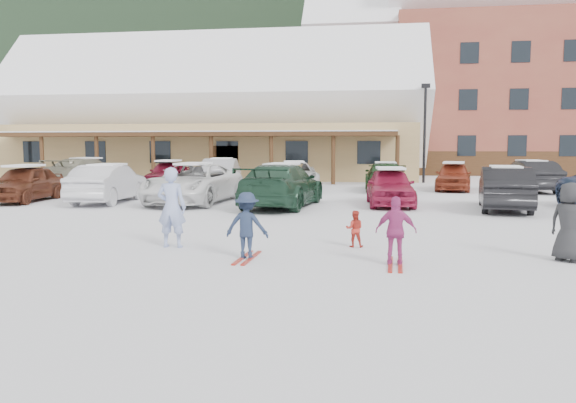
# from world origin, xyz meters

# --- Properties ---
(ground) EXTENTS (160.00, 160.00, 0.00)m
(ground) POSITION_xyz_m (0.00, 0.00, 0.00)
(ground) COLOR white
(ground) RESTS_ON ground
(forested_hillside) EXTENTS (300.00, 70.00, 38.00)m
(forested_hillside) POSITION_xyz_m (0.00, 85.00, 19.00)
(forested_hillside) COLOR black
(forested_hillside) RESTS_ON ground
(day_lodge) EXTENTS (29.12, 12.50, 10.38)m
(day_lodge) POSITION_xyz_m (-9.00, 27.96, 3.94)
(day_lodge) COLOR tan
(day_lodge) RESTS_ON ground
(alpine_hotel) EXTENTS (31.48, 14.01, 21.48)m
(alpine_hotel) POSITION_xyz_m (14.27, 38.00, 8.63)
(alpine_hotel) COLOR brown
(alpine_hotel) RESTS_ON ground
(lamp_post) EXTENTS (0.50, 0.25, 5.85)m
(lamp_post) POSITION_xyz_m (5.26, 22.97, 3.32)
(lamp_post) COLOR black
(lamp_post) RESTS_ON ground
(conifer_0) EXTENTS (4.40, 4.40, 10.20)m
(conifer_0) POSITION_xyz_m (-26.00, 30.00, 5.69)
(conifer_0) COLOR black
(conifer_0) RESTS_ON ground
(conifer_2) EXTENTS (5.28, 5.28, 12.24)m
(conifer_2) POSITION_xyz_m (-30.00, 42.00, 6.83)
(conifer_2) COLOR black
(conifer_2) RESTS_ON ground
(conifer_3) EXTENTS (3.96, 3.96, 9.18)m
(conifer_3) POSITION_xyz_m (6.00, 44.00, 5.12)
(conifer_3) COLOR black
(conifer_3) RESTS_ON ground
(adult_skier) EXTENTS (0.65, 0.43, 1.78)m
(adult_skier) POSITION_xyz_m (-2.21, 0.42, 0.89)
(adult_skier) COLOR #94A5D8
(adult_skier) RESTS_ON ground
(toddler_red) EXTENTS (0.40, 0.32, 0.82)m
(toddler_red) POSITION_xyz_m (1.79, 1.04, 0.41)
(toddler_red) COLOR #B72D22
(toddler_red) RESTS_ON ground
(child_navy) EXTENTS (0.88, 0.53, 1.33)m
(child_navy) POSITION_xyz_m (-0.30, -0.55, 0.67)
(child_navy) COLOR #1C2842
(child_navy) RESTS_ON ground
(skis_child_navy) EXTENTS (0.25, 1.41, 0.03)m
(skis_child_navy) POSITION_xyz_m (-0.30, -0.55, 0.01)
(skis_child_navy) COLOR maroon
(skis_child_navy) RESTS_ON ground
(child_magenta) EXTENTS (0.78, 0.35, 1.31)m
(child_magenta) POSITION_xyz_m (2.61, -0.76, 0.65)
(child_magenta) COLOR #AE367A
(child_magenta) RESTS_ON ground
(skis_child_magenta) EXTENTS (0.26, 1.41, 0.03)m
(skis_child_magenta) POSITION_xyz_m (2.61, -0.76, 0.01)
(skis_child_magenta) COLOR maroon
(skis_child_magenta) RESTS_ON ground
(bystander_dark) EXTENTS (0.89, 0.88, 1.55)m
(bystander_dark) POSITION_xyz_m (5.96, 0.09, 0.77)
(bystander_dark) COLOR #252628
(bystander_dark) RESTS_ON ground
(parked_car_0) EXTENTS (2.08, 4.38, 1.45)m
(parked_car_0) POSITION_xyz_m (-11.58, 9.27, 0.72)
(parked_car_0) COLOR #5D2A1A
(parked_car_0) RESTS_ON ground
(parked_car_1) EXTENTS (1.85, 4.64, 1.50)m
(parked_car_1) POSITION_xyz_m (-8.05, 9.29, 0.75)
(parked_car_1) COLOR silver
(parked_car_1) RESTS_ON ground
(parked_car_2) EXTENTS (2.95, 5.74, 1.55)m
(parked_car_2) POSITION_xyz_m (-4.67, 9.58, 0.78)
(parked_car_2) COLOR white
(parked_car_2) RESTS_ON ground
(parked_car_3) EXTENTS (2.79, 5.64, 1.57)m
(parked_car_3) POSITION_xyz_m (-1.08, 8.81, 0.79)
(parked_car_3) COLOR #1E3F2D
(parked_car_3) RESTS_ON ground
(parked_car_4) EXTENTS (1.86, 4.21, 1.41)m
(parked_car_4) POSITION_xyz_m (2.85, 9.91, 0.70)
(parked_car_4) COLOR #A41E42
(parked_car_4) RESTS_ON ground
(parked_car_5) EXTENTS (2.26, 4.77, 1.51)m
(parked_car_5) POSITION_xyz_m (6.76, 8.98, 0.76)
(parked_car_5) COLOR black
(parked_car_5) RESTS_ON ground
(parked_car_7) EXTENTS (2.82, 5.55, 1.54)m
(parked_car_7) POSITION_xyz_m (-13.40, 17.63, 0.77)
(parked_car_7) COLOR gray
(parked_car_7) RESTS_ON ground
(parked_car_8) EXTENTS (1.89, 4.29, 1.44)m
(parked_car_8) POSITION_xyz_m (-8.51, 17.18, 0.72)
(parked_car_8) COLOR maroon
(parked_car_8) RESTS_ON ground
(parked_car_9) EXTENTS (2.27, 4.89, 1.55)m
(parked_car_9) POSITION_xyz_m (-5.67, 17.42, 0.78)
(parked_car_9) COLOR #A4A4A9
(parked_car_9) RESTS_ON ground
(parked_car_10) EXTENTS (3.16, 5.45, 1.43)m
(parked_car_10) POSITION_xyz_m (-1.69, 16.56, 0.71)
(parked_car_10) COLOR silver
(parked_car_10) RESTS_ON ground
(parked_car_11) EXTENTS (2.00, 4.85, 1.40)m
(parked_car_11) POSITION_xyz_m (2.84, 16.64, 0.70)
(parked_car_11) COLOR #1E3E1D
(parked_car_11) RESTS_ON ground
(parked_car_12) EXTENTS (2.33, 4.33, 1.40)m
(parked_car_12) POSITION_xyz_m (6.22, 17.48, 0.70)
(parked_car_12) COLOR #973921
(parked_car_12) RESTS_ON ground
(parked_car_13) EXTENTS (1.97, 4.69, 1.51)m
(parked_car_13) POSITION_xyz_m (9.81, 17.24, 0.75)
(parked_car_13) COLOR black
(parked_car_13) RESTS_ON ground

